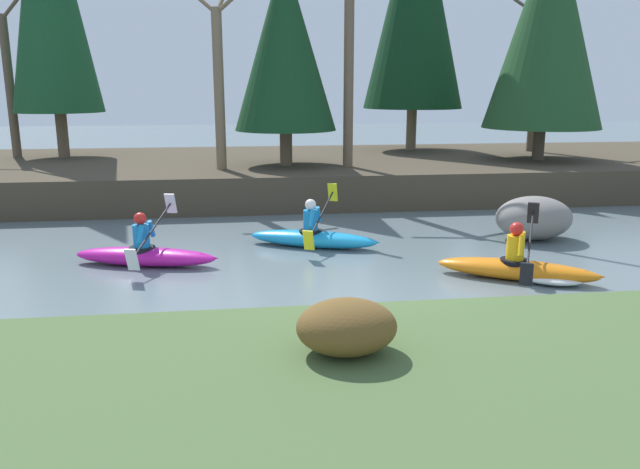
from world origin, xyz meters
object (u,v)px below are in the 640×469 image
(kayaker_trailing, at_px, (146,254))
(boulder_midstream, at_px, (534,218))
(kayaker_middle, at_px, (314,237))
(kayaker_lead, at_px, (524,269))

(kayaker_trailing, height_order, boulder_midstream, kayaker_trailing)
(kayaker_middle, xyz_separation_m, boulder_midstream, (4.81, 0.07, 0.25))
(kayaker_middle, bearing_deg, kayaker_lead, -16.66)
(kayaker_trailing, bearing_deg, boulder_midstream, 22.22)
(kayaker_lead, xyz_separation_m, boulder_midstream, (1.51, 2.77, 0.27))
(kayaker_lead, xyz_separation_m, kayaker_trailing, (-6.56, 1.76, 0.02))
(kayaker_lead, bearing_deg, kayaker_trailing, -167.50)
(kayaker_trailing, bearing_deg, kayaker_lead, 0.08)
(kayaker_lead, relative_size, kayaker_trailing, 0.96)
(kayaker_middle, distance_m, boulder_midstream, 4.82)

